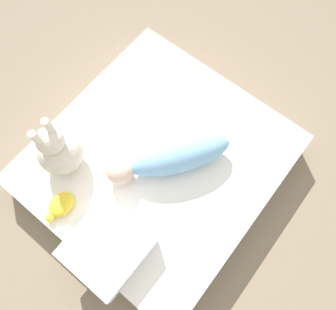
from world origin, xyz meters
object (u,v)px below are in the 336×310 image
pillow (108,248)px  turtle_plush (61,205)px  bunny_plush (59,151)px  swaddled_baby (171,157)px

pillow → turtle_plush: (-0.00, -0.30, -0.03)m
pillow → bunny_plush: size_ratio=0.83×
pillow → turtle_plush: pillow is taller
bunny_plush → pillow: bearing=68.0°
pillow → turtle_plush: size_ratio=1.99×
swaddled_baby → turtle_plush: swaddled_baby is taller
bunny_plush → turtle_plush: size_ratio=2.39×
pillow → bunny_plush: bunny_plush is taller
swaddled_baby → bunny_plush: bearing=-17.0°
swaddled_baby → pillow: (0.49, 0.04, -0.02)m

